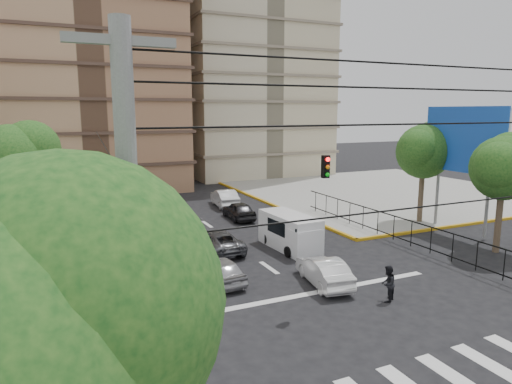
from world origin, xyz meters
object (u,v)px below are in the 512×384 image
car_silver_front_left (220,270)px  pedestrian_crosswalk (388,284)px  car_white_front_right (324,271)px  traffic_light_nw (101,212)px  van_right_lane (292,233)px  van_left_lane (151,202)px

car_silver_front_left → pedestrian_crosswalk: bearing=134.3°
car_silver_front_left → car_white_front_right: bearing=147.6°
traffic_light_nw → car_silver_front_left: traffic_light_nw is taller
traffic_light_nw → van_right_lane: 10.60m
van_left_lane → car_silver_front_left: bearing=-96.3°
van_right_lane → van_left_lane: size_ratio=0.86×
pedestrian_crosswalk → van_right_lane: bearing=-122.5°
van_right_lane → car_silver_front_left: bearing=-154.2°
pedestrian_crosswalk → traffic_light_nw: bearing=-73.0°
pedestrian_crosswalk → car_silver_front_left: bearing=-74.7°
car_white_front_right → traffic_light_nw: bearing=-23.7°
van_right_lane → car_white_front_right: (-1.27, -5.38, -0.34)m
van_right_lane → van_left_lane: 13.04m
van_left_lane → car_white_front_right: bearing=-82.2°
van_right_lane → pedestrian_crosswalk: 8.11m
traffic_light_nw → van_right_lane: size_ratio=0.96×
traffic_light_nw → car_white_front_right: traffic_light_nw is taller
traffic_light_nw → van_right_lane: (10.37, -0.53, -2.13)m
van_left_lane → car_silver_front_left: van_left_lane is taller
traffic_light_nw → pedestrian_crosswalk: 13.81m
van_right_lane → car_white_front_right: 5.53m
car_silver_front_left → pedestrian_crosswalk: (5.72, -5.00, 0.17)m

